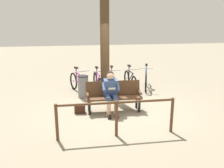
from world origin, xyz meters
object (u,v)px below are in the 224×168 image
bicycle_blue (79,83)px  person_reading (111,90)px  bicycle_purple (130,81)px  bicycle_green (112,82)px  bench (113,94)px  handbag (80,109)px  litter_bin (83,87)px  bicycle_silver (98,83)px  bicycle_black (146,79)px  tree_trunk (105,45)px

bicycle_blue → person_reading: bearing=1.1°
bicycle_purple → bicycle_green: 0.71m
bench → bicycle_green: bearing=-97.2°
person_reading → bicycle_green: bearing=-99.2°
handbag → bicycle_blue: size_ratio=0.19×
litter_bin → bicycle_silver: (-0.57, -0.51, -0.03)m
bicycle_black → bicycle_blue: 2.64m
bicycle_silver → bicycle_blue: bearing=-100.3°
person_reading → bicycle_purple: bearing=-115.3°
bench → bicycle_green: size_ratio=0.96×
bicycle_silver → person_reading: bearing=-0.6°
tree_trunk → bicycle_blue: bearing=-28.9°
handbag → litter_bin: 1.49m
handbag → bicycle_silver: size_ratio=0.18×
bench → person_reading: (0.11, 0.16, 0.16)m
person_reading → bicycle_blue: 2.33m
bicycle_black → bicycle_purple: size_ratio=0.96×
bicycle_blue → bicycle_green: bearing=70.2°
bench → litter_bin: (0.79, -1.41, -0.12)m
bicycle_black → bench: bearing=-19.8°
litter_bin → bicycle_green: 1.27m
bench → bicycle_black: 2.75m
bench → bicycle_purple: 2.29m
bicycle_green → bicycle_silver: same height
bench → handbag: 1.06m
bicycle_silver → bicycle_green: bearing=93.9°
handbag → bicycle_black: bearing=-141.1°
person_reading → tree_trunk: 2.00m
bicycle_green → litter_bin: bearing=-60.2°
bicycle_purple → bicycle_blue: (1.97, 0.04, 0.00)m
person_reading → handbag: (0.88, -0.12, -0.54)m
bench → bicycle_black: bicycle_black is taller
bicycle_purple → bicycle_green: size_ratio=1.00×
litter_bin → bicycle_purple: bearing=-161.2°
tree_trunk → bicycle_black: 2.33m
tree_trunk → litter_bin: (0.78, 0.09, -1.39)m
litter_bin → bicycle_blue: bearing=-77.5°
handbag → bicycle_black: (-2.71, -2.18, 0.24)m
bicycle_black → handbag: bearing=-32.2°
handbag → bicycle_green: 2.44m
bicycle_black → bicycle_purple: bearing=-62.0°
bicycle_silver → bicycle_blue: 0.71m
bicycle_purple → bicycle_silver: (1.27, 0.12, 0.00)m
tree_trunk → bicycle_silver: tree_trunk is taller
handbag → bicycle_black: size_ratio=0.19×
bicycle_black → bicycle_silver: (1.94, 0.22, 0.00)m
bicycle_black → bicycle_blue: (2.64, 0.14, 0.00)m
litter_bin → bicycle_black: bearing=-163.7°
bicycle_green → bicycle_purple: bearing=96.0°
bench → tree_trunk: 1.96m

